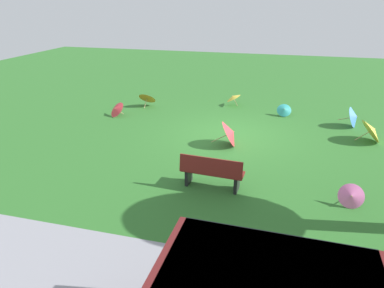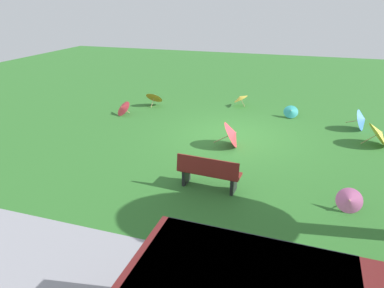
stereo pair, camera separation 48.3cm
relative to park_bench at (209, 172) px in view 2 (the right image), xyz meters
name	(u,v)px [view 2 (the right image)]	position (x,y,z in m)	size (l,w,h in m)	color
ground	(233,136)	(0.11, -3.80, -0.47)	(40.00, 40.00, 0.00)	#2D6B28
park_bench	(209,172)	(0.00, 0.00, 0.00)	(1.63, 0.59, 0.90)	maroon
parasol_yellow_0	(380,133)	(-4.59, -4.44, -0.04)	(0.94, 1.04, 0.84)	tan
parasol_orange_0	(155,97)	(4.27, -6.43, -0.05)	(0.83, 0.75, 0.73)	tan
parasol_blue_0	(363,120)	(-4.25, -5.83, -0.06)	(0.87, 0.89, 0.81)	tan
parasol_teal_0	(291,111)	(-1.69, -6.51, -0.19)	(0.61, 0.56, 0.53)	tan
parasol_red_1	(233,134)	(-0.04, -2.90, -0.02)	(1.01, 1.00, 0.89)	tan
parasol_pink_1	(349,201)	(-3.30, 0.00, -0.19)	(0.62, 0.54, 0.56)	tan
parasol_red_2	(122,108)	(5.00, -4.76, -0.16)	(0.90, 0.88, 0.61)	tan
parasol_yellow_1	(240,98)	(0.57, -7.49, -0.07)	(0.64, 0.66, 0.61)	tan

